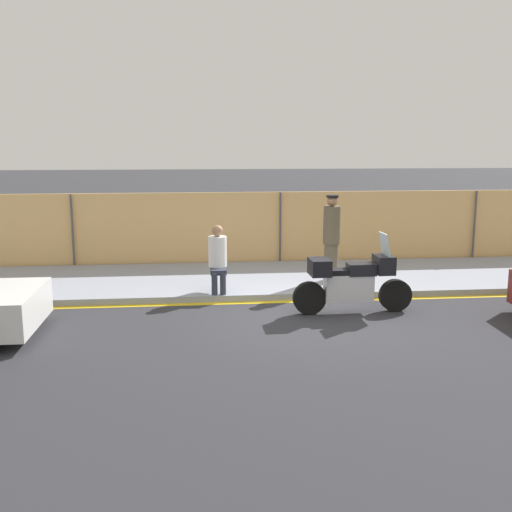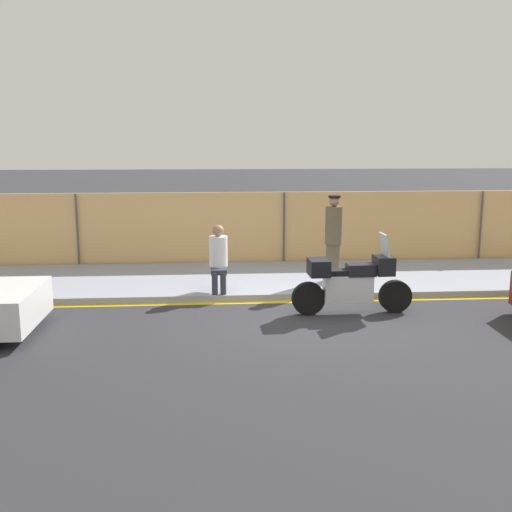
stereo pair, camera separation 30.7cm
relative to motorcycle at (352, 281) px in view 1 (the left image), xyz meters
The scene contains 7 objects.
ground_plane 0.97m from the motorcycle, 160.64° to the right, with size 120.00×120.00×0.00m, color #2D2D33.
sidewalk 2.82m from the motorcycle, 105.06° to the left, with size 38.22×3.40×0.13m.
curb_paint_stripe 1.29m from the motorcycle, 129.04° to the left, with size 38.22×0.18×0.01m.
storefront_fence 4.53m from the motorcycle, 99.17° to the left, with size 36.31×0.17×1.89m.
motorcycle is the anchor object (origin of this frame).
officer_standing 2.17m from the motorcycle, 87.65° to the left, with size 0.37×0.37×1.88m.
person_seated_on_curb 2.84m from the motorcycle, 148.98° to the left, with size 0.37×0.69×1.34m.
Camera 1 is at (-2.13, -10.28, 3.14)m, focal length 42.00 mm.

